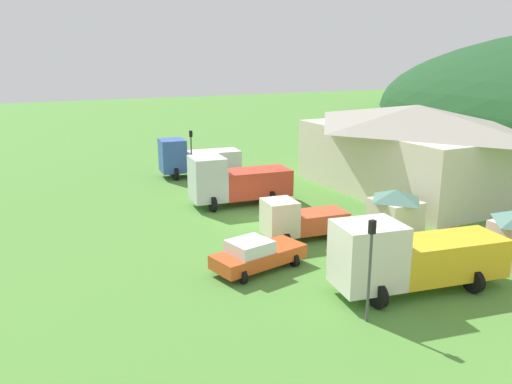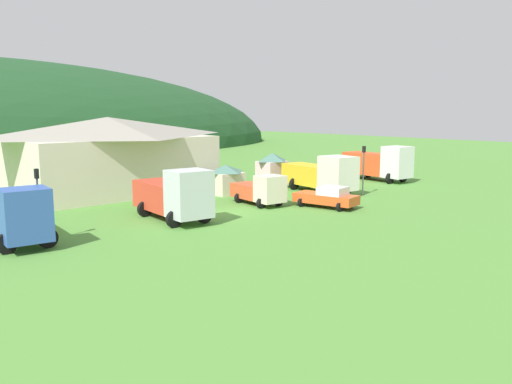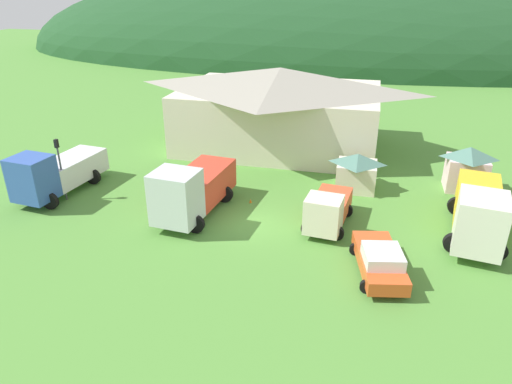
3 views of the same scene
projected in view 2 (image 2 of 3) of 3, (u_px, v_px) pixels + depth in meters
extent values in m
plane|color=#518C38|center=(222.00, 214.00, 38.29)|extent=(200.00, 200.00, 0.00)
cube|color=beige|center=(109.00, 165.00, 47.97)|extent=(16.52, 11.29, 5.02)
pyramid|color=gray|center=(108.00, 127.00, 47.44)|extent=(17.85, 12.19, 1.76)
cube|color=beige|center=(226.00, 183.00, 47.05)|extent=(2.66, 2.42, 1.93)
pyramid|color=#4C7A6B|center=(226.00, 169.00, 46.85)|extent=(2.87, 2.62, 0.68)
cube|color=beige|center=(272.00, 173.00, 53.16)|extent=(2.61, 2.20, 2.32)
pyramid|color=#4C7A6B|center=(272.00, 157.00, 52.92)|extent=(2.82, 2.38, 0.81)
cube|color=#3356AD|center=(26.00, 215.00, 28.03)|extent=(2.60, 2.36, 2.84)
cube|color=black|center=(25.00, 203.00, 27.85)|extent=(1.46, 1.82, 0.91)
cube|color=silver|center=(12.00, 215.00, 30.95)|extent=(2.91, 5.18, 1.61)
cylinder|color=black|center=(48.00, 238.00, 28.86)|extent=(1.10, 0.30, 1.10)
cylinder|color=black|center=(6.00, 244.00, 27.65)|extent=(1.10, 0.30, 1.10)
cylinder|color=black|center=(29.00, 224.00, 32.27)|extent=(1.10, 0.30, 1.10)
cube|color=silver|center=(189.00, 194.00, 34.18)|extent=(2.75, 2.54, 3.08)
cube|color=black|center=(190.00, 184.00, 33.99)|extent=(1.53, 1.96, 0.99)
cube|color=red|center=(164.00, 195.00, 37.14)|extent=(3.01, 5.15, 1.90)
cylinder|color=black|center=(204.00, 215.00, 35.08)|extent=(1.10, 0.30, 1.10)
cylinder|color=black|center=(174.00, 219.00, 33.77)|extent=(1.10, 0.30, 1.10)
cylinder|color=black|center=(173.00, 206.00, 38.53)|extent=(1.10, 0.30, 1.10)
cylinder|color=black|center=(145.00, 209.00, 37.22)|extent=(1.10, 0.30, 1.10)
cube|color=beige|center=(270.00, 189.00, 40.65)|extent=(2.16, 1.97, 2.06)
cube|color=black|center=(271.00, 183.00, 40.51)|extent=(1.22, 1.52, 0.66)
cube|color=#DB512D|center=(251.00, 191.00, 42.72)|extent=(2.32, 3.45, 1.12)
cylinder|color=black|center=(279.00, 201.00, 41.30)|extent=(0.80, 0.30, 0.80)
cylinder|color=black|center=(261.00, 203.00, 40.32)|extent=(0.80, 0.30, 0.80)
cylinder|color=black|center=(256.00, 196.00, 43.69)|extent=(0.80, 0.30, 0.80)
cylinder|color=black|center=(239.00, 198.00, 42.71)|extent=(0.80, 0.30, 0.80)
cube|color=silver|center=(338.00, 173.00, 45.85)|extent=(2.81, 3.19, 2.91)
cube|color=black|center=(339.00, 166.00, 45.63)|extent=(1.63, 2.45, 0.93)
cube|color=gold|center=(308.00, 174.00, 49.34)|extent=(3.23, 5.68, 1.80)
cylinder|color=black|center=(347.00, 189.00, 46.64)|extent=(1.10, 0.30, 1.10)
cylinder|color=black|center=(329.00, 191.00, 45.52)|extent=(1.10, 0.30, 1.10)
cylinder|color=black|center=(312.00, 182.00, 50.71)|extent=(1.10, 0.30, 1.10)
cylinder|color=black|center=(294.00, 184.00, 49.59)|extent=(1.10, 0.30, 1.10)
cube|color=white|center=(397.00, 162.00, 53.85)|extent=(2.63, 2.60, 3.19)
cube|color=black|center=(398.00, 155.00, 53.64)|extent=(1.47, 2.02, 1.02)
cube|color=#E04C23|center=(368.00, 163.00, 57.02)|extent=(2.93, 5.64, 2.26)
cylinder|color=black|center=(403.00, 177.00, 54.71)|extent=(1.10, 0.30, 1.10)
cylinder|color=black|center=(390.00, 178.00, 53.48)|extent=(1.10, 0.30, 1.10)
cylinder|color=black|center=(368.00, 172.00, 58.46)|extent=(1.10, 0.30, 1.10)
cylinder|color=black|center=(355.00, 174.00, 57.22)|extent=(1.10, 0.30, 1.10)
cube|color=#DF5223|center=(326.00, 199.00, 40.69)|extent=(2.88, 5.16, 0.70)
cube|color=silver|center=(333.00, 191.00, 40.25)|extent=(2.14, 2.27, 0.62)
cylinder|color=black|center=(350.00, 204.00, 40.46)|extent=(0.68, 0.24, 0.68)
cylinder|color=black|center=(340.00, 207.00, 39.10)|extent=(0.68, 0.24, 0.68)
cylinder|color=black|center=(313.00, 199.00, 42.39)|extent=(0.68, 0.24, 0.68)
cylinder|color=black|center=(301.00, 202.00, 41.03)|extent=(0.68, 0.24, 0.68)
cylinder|color=#4C4C51|center=(39.00, 211.00, 29.80)|extent=(0.12, 0.12, 3.67)
cube|color=black|center=(36.00, 174.00, 29.47)|extent=(0.20, 0.24, 0.55)
sphere|color=red|center=(36.00, 173.00, 29.57)|extent=(0.14, 0.14, 0.14)
cylinder|color=#4C4C51|center=(363.00, 174.00, 46.07)|extent=(0.12, 0.12, 3.77)
cube|color=black|center=(364.00, 149.00, 45.73)|extent=(0.20, 0.24, 0.55)
sphere|color=yellow|center=(363.00, 149.00, 45.83)|extent=(0.14, 0.14, 0.14)
cone|color=orange|center=(191.00, 209.00, 39.94)|extent=(0.36, 0.36, 0.49)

